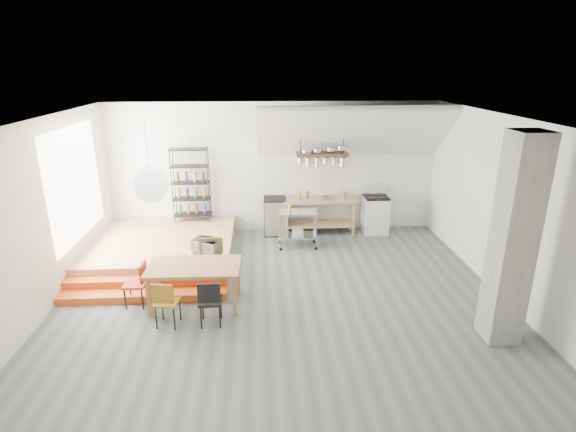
{
  "coord_description": "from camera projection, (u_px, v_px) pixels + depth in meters",
  "views": [
    {
      "loc": [
        -0.34,
        -7.31,
        4.05
      ],
      "look_at": [
        0.17,
        0.8,
        1.27
      ],
      "focal_mm": 28.0,
      "sensor_mm": 36.0,
      "label": 1
    }
  ],
  "objects": [
    {
      "name": "floor",
      "position": [
        281.0,
        296.0,
        8.24
      ],
      "size": [
        8.0,
        8.0,
        0.0
      ],
      "primitive_type": "plane",
      "color": "#515C5E",
      "rests_on": "ground"
    },
    {
      "name": "wall_back",
      "position": [
        274.0,
        168.0,
        11.02
      ],
      "size": [
        8.0,
        0.04,
        3.2
      ],
      "primitive_type": "cube",
      "color": "silver",
      "rests_on": "ground"
    },
    {
      "name": "wall_left",
      "position": [
        42.0,
        218.0,
        7.48
      ],
      "size": [
        0.04,
        7.0,
        3.2
      ],
      "primitive_type": "cube",
      "color": "silver",
      "rests_on": "ground"
    },
    {
      "name": "wall_right",
      "position": [
        506.0,
        209.0,
        7.96
      ],
      "size": [
        0.04,
        7.0,
        3.2
      ],
      "primitive_type": "cube",
      "color": "silver",
      "rests_on": "ground"
    },
    {
      "name": "ceiling",
      "position": [
        280.0,
        119.0,
        7.2
      ],
      "size": [
        8.0,
        7.0,
        0.02
      ],
      "primitive_type": "cube",
      "color": "white",
      "rests_on": "wall_back"
    },
    {
      "name": "slope_ceiling",
      "position": [
        353.0,
        132.0,
        10.26
      ],
      "size": [
        4.4,
        1.44,
        1.32
      ],
      "primitive_type": "cube",
      "rotation": [
        -0.73,
        0.0,
        0.0
      ],
      "color": "white",
      "rests_on": "wall_back"
    },
    {
      "name": "window_pane",
      "position": [
        76.0,
        184.0,
        8.83
      ],
      "size": [
        0.02,
        2.5,
        2.2
      ],
      "primitive_type": "cube",
      "color": "white",
      "rests_on": "wall_left"
    },
    {
      "name": "platform",
      "position": [
        164.0,
        247.0,
        9.91
      ],
      "size": [
        3.0,
        3.0,
        0.4
      ],
      "primitive_type": "cube",
      "color": "#A68353",
      "rests_on": "ground"
    },
    {
      "name": "step_lower",
      "position": [
        143.0,
        295.0,
        8.11
      ],
      "size": [
        3.0,
        0.35,
        0.13
      ],
      "primitive_type": "cube",
      "color": "#DC5619",
      "rests_on": "ground"
    },
    {
      "name": "step_upper",
      "position": [
        147.0,
        283.0,
        8.42
      ],
      "size": [
        3.0,
        0.35,
        0.27
      ],
      "primitive_type": "cube",
      "color": "#DC5619",
      "rests_on": "ground"
    },
    {
      "name": "concrete_column",
      "position": [
        513.0,
        241.0,
        6.5
      ],
      "size": [
        0.5,
        0.5,
        3.2
      ],
      "primitive_type": "cube",
      "color": "slate",
      "rests_on": "ground"
    },
    {
      "name": "kitchen_counter",
      "position": [
        319.0,
        209.0,
        11.07
      ],
      "size": [
        1.8,
        0.6,
        0.91
      ],
      "color": "#A68353",
      "rests_on": "ground"
    },
    {
      "name": "stove",
      "position": [
        375.0,
        214.0,
        11.21
      ],
      "size": [
        0.6,
        0.6,
        1.18
      ],
      "color": "white",
      "rests_on": "ground"
    },
    {
      "name": "pot_rack",
      "position": [
        323.0,
        157.0,
        10.43
      ],
      "size": [
        1.2,
        0.5,
        1.43
      ],
      "color": "#432A1A",
      "rests_on": "ceiling"
    },
    {
      "name": "wire_shelving",
      "position": [
        191.0,
        183.0,
        10.71
      ],
      "size": [
        0.88,
        0.38,
        1.8
      ],
      "color": "black",
      "rests_on": "platform"
    },
    {
      "name": "microwave_shelf",
      "position": [
        207.0,
        254.0,
        8.68
      ],
      "size": [
        0.6,
        0.4,
        0.16
      ],
      "color": "#A68353",
      "rests_on": "platform"
    },
    {
      "name": "paper_lantern",
      "position": [
        150.0,
        184.0,
        7.22
      ],
      "size": [
        0.6,
        0.6,
        0.6
      ],
      "primitive_type": "sphere",
      "color": "white",
      "rests_on": "ceiling"
    },
    {
      "name": "dining_table",
      "position": [
        194.0,
        270.0,
        7.74
      ],
      "size": [
        1.61,
        0.93,
        0.75
      ],
      "rotation": [
        0.0,
        0.0,
        -0.03
      ],
      "color": "#925E35",
      "rests_on": "ground"
    },
    {
      "name": "chair_mustard",
      "position": [
        165.0,
        300.0,
        7.12
      ],
      "size": [
        0.42,
        0.42,
        0.81
      ],
      "rotation": [
        0.0,
        0.0,
        3.0
      ],
      "color": "#9E6F1B",
      "rests_on": "ground"
    },
    {
      "name": "chair_black",
      "position": [
        210.0,
        299.0,
        7.14
      ],
      "size": [
        0.38,
        0.38,
        0.81
      ],
      "rotation": [
        0.0,
        0.0,
        3.17
      ],
      "color": "black",
      "rests_on": "ground"
    },
    {
      "name": "chair_olive",
      "position": [
        211.0,
        259.0,
        8.46
      ],
      "size": [
        0.45,
        0.45,
        0.93
      ],
      "rotation": [
        0.0,
        0.0,
        0.05
      ],
      "color": "#596530",
      "rests_on": "ground"
    },
    {
      "name": "chair_red",
      "position": [
        138.0,
        281.0,
        7.77
      ],
      "size": [
        0.38,
        0.38,
        0.81
      ],
      "rotation": [
        0.0,
        0.0,
        -1.61
      ],
      "color": "red",
      "rests_on": "ground"
    },
    {
      "name": "rolling_cart",
      "position": [
        298.0,
        224.0,
        10.26
      ],
      "size": [
        0.89,
        0.52,
        0.86
      ],
      "rotation": [
        0.0,
        0.0,
        -0.03
      ],
      "color": "silver",
      "rests_on": "ground"
    },
    {
      "name": "mini_fridge",
      "position": [
        275.0,
        216.0,
        11.11
      ],
      "size": [
        0.54,
        0.54,
        0.92
      ],
      "primitive_type": "cube",
      "color": "black",
      "rests_on": "ground"
    },
    {
      "name": "microwave",
      "position": [
        207.0,
        246.0,
        8.63
      ],
      "size": [
        0.62,
        0.53,
        0.29
      ],
      "primitive_type": "imported",
      "rotation": [
        0.0,
        0.0,
        -0.43
      ],
      "color": "beige",
      "rests_on": "microwave_shelf"
    },
    {
      "name": "bowl",
      "position": [
        326.0,
        198.0,
        10.94
      ],
      "size": [
        0.25,
        0.25,
        0.05
      ],
      "primitive_type": "imported",
      "rotation": [
        0.0,
        0.0,
        -0.17
      ],
      "color": "silver",
      "rests_on": "kitchen_counter"
    }
  ]
}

